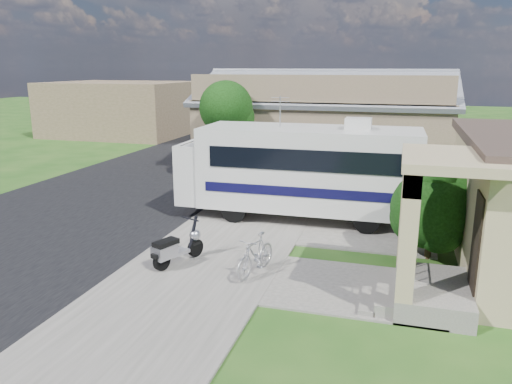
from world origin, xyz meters
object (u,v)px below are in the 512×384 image
(motorhome, at_px, (300,168))
(van, at_px, (241,133))
(bicycle, at_px, (256,257))
(garden_hose, at_px, (388,278))
(scooter, at_px, (175,248))
(pickup_truck, at_px, (216,150))
(shrub, at_px, (434,205))

(motorhome, relative_size, van, 1.41)
(bicycle, xyz_separation_m, garden_hose, (3.23, 0.61, -0.43))
(scooter, relative_size, pickup_truck, 0.31)
(van, bearing_deg, garden_hose, -62.81)
(scooter, height_order, bicycle, scooter)
(motorhome, height_order, garden_hose, motorhome)
(motorhome, relative_size, scooter, 4.81)
(pickup_truck, bearing_deg, shrub, 122.79)
(motorhome, height_order, van, motorhome)
(bicycle, height_order, van, van)
(bicycle, bearing_deg, pickup_truck, 128.80)
(scooter, xyz_separation_m, garden_hose, (5.44, 0.60, -0.43))
(shrub, height_order, van, shrub)
(bicycle, distance_m, van, 21.59)
(motorhome, distance_m, pickup_truck, 10.66)
(shrub, height_order, pickup_truck, shrub)
(shrub, distance_m, scooter, 7.07)
(motorhome, xyz_separation_m, bicycle, (-0.07, -5.18, -1.27))
(scooter, height_order, garden_hose, scooter)
(shrub, distance_m, bicycle, 5.11)
(scooter, height_order, van, van)
(scooter, xyz_separation_m, pickup_truck, (-4.04, 13.69, 0.25))
(bicycle, height_order, garden_hose, bicycle)
(bicycle, height_order, pickup_truck, pickup_truck)
(garden_hose, bearing_deg, bicycle, -169.31)
(van, bearing_deg, motorhome, -65.20)
(motorhome, bearing_deg, van, 113.96)
(bicycle, bearing_deg, scooter, -165.91)
(scooter, relative_size, bicycle, 0.99)
(shrub, xyz_separation_m, pickup_truck, (-10.55, 11.13, -0.75))
(van, relative_size, garden_hose, 15.18)
(garden_hose, bearing_deg, van, 117.38)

